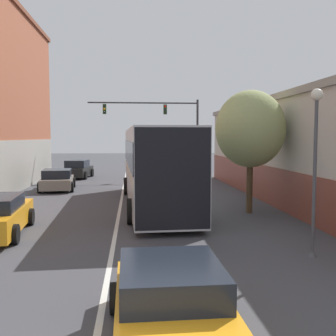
{
  "coord_description": "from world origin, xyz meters",
  "views": [
    {
      "loc": [
        0.63,
        -3.43,
        3.38
      ],
      "look_at": [
        2.25,
        14.65,
        1.95
      ],
      "focal_mm": 42.0,
      "sensor_mm": 36.0,
      "label": 1
    }
  ],
  "objects_px": {
    "hatchback_foreground": "(172,306)",
    "street_lamp": "(315,156)",
    "parked_car_left_near": "(78,169)",
    "traffic_signal_gantry": "(165,121)",
    "bus": "(155,163)",
    "parked_car_left_far": "(57,180)",
    "street_tree_near": "(250,129)"
  },
  "relations": [
    {
      "from": "hatchback_foreground",
      "to": "street_lamp",
      "type": "distance_m",
      "value": 6.57
    },
    {
      "from": "parked_car_left_near",
      "to": "traffic_signal_gantry",
      "type": "relative_size",
      "value": 0.45
    },
    {
      "from": "bus",
      "to": "traffic_signal_gantry",
      "type": "bearing_deg",
      "value": -8.93
    },
    {
      "from": "bus",
      "to": "traffic_signal_gantry",
      "type": "distance_m",
      "value": 13.48
    },
    {
      "from": "hatchback_foreground",
      "to": "parked_car_left_near",
      "type": "distance_m",
      "value": 27.24
    },
    {
      "from": "hatchback_foreground",
      "to": "parked_car_left_far",
      "type": "height_order",
      "value": "parked_car_left_far"
    },
    {
      "from": "bus",
      "to": "parked_car_left_far",
      "type": "distance_m",
      "value": 8.67
    },
    {
      "from": "hatchback_foreground",
      "to": "parked_car_left_far",
      "type": "xyz_separation_m",
      "value": [
        -5.44,
        19.22,
        0.03
      ]
    },
    {
      "from": "hatchback_foreground",
      "to": "parked_car_left_near",
      "type": "xyz_separation_m",
      "value": [
        -5.18,
        26.74,
        0.1
      ]
    },
    {
      "from": "traffic_signal_gantry",
      "to": "street_tree_near",
      "type": "xyz_separation_m",
      "value": [
        2.55,
        -15.37,
        -1.01
      ]
    },
    {
      "from": "parked_car_left_near",
      "to": "street_lamp",
      "type": "distance_m",
      "value": 24.53
    },
    {
      "from": "bus",
      "to": "traffic_signal_gantry",
      "type": "height_order",
      "value": "traffic_signal_gantry"
    },
    {
      "from": "parked_car_left_near",
      "to": "street_lamp",
      "type": "relative_size",
      "value": 0.86
    },
    {
      "from": "parked_car_left_far",
      "to": "parked_car_left_near",
      "type": "bearing_deg",
      "value": -7.65
    },
    {
      "from": "parked_car_left_near",
      "to": "traffic_signal_gantry",
      "type": "distance_m",
      "value": 8.27
    },
    {
      "from": "hatchback_foreground",
      "to": "parked_car_left_near",
      "type": "bearing_deg",
      "value": 10.05
    },
    {
      "from": "parked_car_left_far",
      "to": "traffic_signal_gantry",
      "type": "bearing_deg",
      "value": -52.75
    },
    {
      "from": "parked_car_left_near",
      "to": "parked_car_left_far",
      "type": "height_order",
      "value": "parked_car_left_near"
    },
    {
      "from": "street_tree_near",
      "to": "hatchback_foreground",
      "type": "bearing_deg",
      "value": -112.92
    },
    {
      "from": "street_lamp",
      "to": "hatchback_foreground",
      "type": "bearing_deg",
      "value": -136.02
    },
    {
      "from": "hatchback_foreground",
      "to": "traffic_signal_gantry",
      "type": "xyz_separation_m",
      "value": [
        2.01,
        26.16,
        4.13
      ]
    },
    {
      "from": "street_lamp",
      "to": "street_tree_near",
      "type": "xyz_separation_m",
      "value": [
        0.12,
        6.5,
        0.87
      ]
    },
    {
      "from": "parked_car_left_far",
      "to": "street_tree_near",
      "type": "height_order",
      "value": "street_tree_near"
    },
    {
      "from": "parked_car_left_far",
      "to": "street_tree_near",
      "type": "distance_m",
      "value": 13.44
    },
    {
      "from": "bus",
      "to": "street_lamp",
      "type": "distance_m",
      "value": 9.64
    },
    {
      "from": "bus",
      "to": "parked_car_left_near",
      "type": "xyz_separation_m",
      "value": [
        -5.64,
        13.71,
        -1.4
      ]
    },
    {
      "from": "parked_car_left_near",
      "to": "street_tree_near",
      "type": "relative_size",
      "value": 0.74
    },
    {
      "from": "parked_car_left_near",
      "to": "hatchback_foreground",
      "type": "bearing_deg",
      "value": -162.29
    },
    {
      "from": "parked_car_left_near",
      "to": "street_lamp",
      "type": "xyz_separation_m",
      "value": [
        9.62,
        -22.46,
        2.15
      ]
    },
    {
      "from": "bus",
      "to": "parked_car_left_far",
      "type": "bearing_deg",
      "value": 41.44
    },
    {
      "from": "bus",
      "to": "parked_car_left_near",
      "type": "bearing_deg",
      "value": 20.19
    },
    {
      "from": "traffic_signal_gantry",
      "to": "street_tree_near",
      "type": "relative_size",
      "value": 1.66
    }
  ]
}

